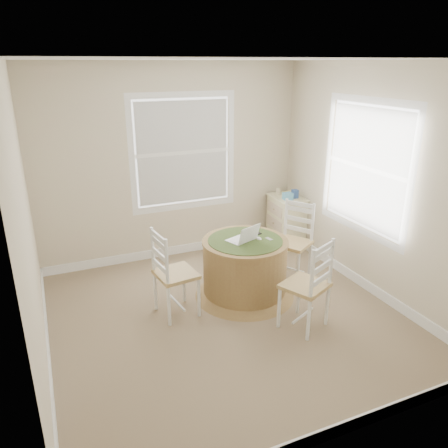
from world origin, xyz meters
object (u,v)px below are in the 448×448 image
chair_left (176,273)px  chair_near (305,285)px  laptop (243,238)px  corner_chest (286,221)px  chair_right (292,243)px  round_table (245,266)px

chair_left → chair_near: 1.35m
laptop → corner_chest: 1.71m
chair_left → corner_chest: chair_left is taller
chair_left → laptop: (0.81, 0.06, 0.25)m
chair_left → laptop: 0.85m
chair_right → corner_chest: 1.06m
corner_chest → chair_near: bearing=-112.9°
round_table → laptop: bearing=170.9°
round_table → chair_near: size_ratio=1.22×
chair_left → chair_right: same height
chair_near → chair_right: (0.46, 0.99, 0.00)m
laptop → round_table: bearing=160.7°
chair_near → laptop: chair_near is taller
chair_left → chair_right: (1.57, 0.23, 0.00)m
chair_near → corner_chest: 2.15m
round_table → chair_near: 0.86m
chair_near → laptop: (-0.30, 0.81, 0.25)m
chair_right → corner_chest: size_ratio=1.27×
chair_right → corner_chest: chair_right is taller
chair_right → laptop: bearing=-109.1°
chair_near → corner_chest: (0.94, 1.93, -0.10)m
round_table → chair_near: (0.27, -0.82, 0.09)m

